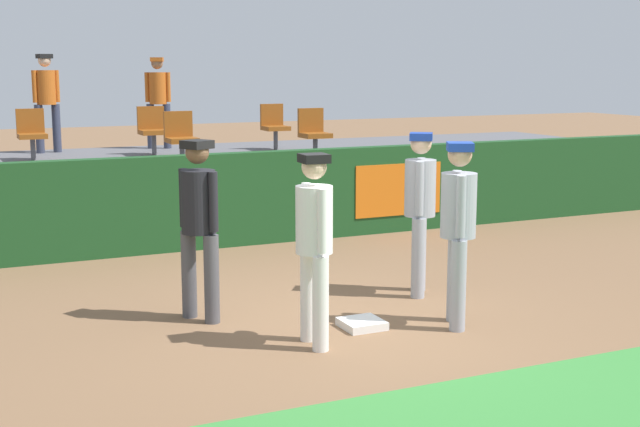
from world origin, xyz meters
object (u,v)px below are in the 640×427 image
(seat_back_right, at_px, (274,124))
(seat_front_center, at_px, (180,135))
(player_coach_visitor, at_px, (420,202))
(player_runner_visitor, at_px, (458,221))
(player_umpire, at_px, (199,217))
(spectator_casual, at_px, (158,96))
(seat_back_left, at_px, (32,131))
(first_base, at_px, (362,324))
(seat_front_right, at_px, (314,131))
(seat_back_center, at_px, (153,128))
(spectator_hooded, at_px, (46,96))
(player_fielder_home, at_px, (314,236))

(seat_back_right, distance_m, seat_front_center, 2.91)
(seat_front_center, bearing_deg, player_coach_visitor, -74.11)
(player_runner_visitor, relative_size, player_umpire, 1.00)
(seat_back_right, bearing_deg, player_coach_visitor, -97.64)
(seat_front_center, height_order, spectator_casual, spectator_casual)
(seat_back_left, bearing_deg, player_umpire, -82.75)
(player_umpire, bearing_deg, first_base, 28.51)
(player_runner_visitor, height_order, player_coach_visitor, player_runner_visitor)
(seat_front_center, height_order, seat_front_right, same)
(seat_back_left, relative_size, seat_back_right, 1.00)
(first_base, bearing_deg, player_umpire, 145.65)
(seat_back_center, xyz_separation_m, seat_back_left, (-2.02, -0.00, -0.00))
(seat_front_right, bearing_deg, seat_front_center, 180.00)
(seat_front_center, bearing_deg, spectator_hooded, 118.60)
(seat_front_center, distance_m, spectator_casual, 2.98)
(player_umpire, bearing_deg, seat_back_center, 142.79)
(player_umpire, distance_m, seat_front_center, 4.98)
(first_base, relative_size, seat_front_right, 0.48)
(seat_back_center, distance_m, spectator_hooded, 2.05)
(spectator_hooded, bearing_deg, player_umpire, 80.67)
(first_base, height_order, spectator_hooded, spectator_hooded)
(first_base, height_order, seat_front_center, seat_front_center)
(seat_back_right, bearing_deg, player_fielder_home, -109.18)
(seat_back_center, height_order, seat_front_right, same)
(seat_front_center, height_order, spectator_hooded, spectator_hooded)
(spectator_hooded, bearing_deg, player_fielder_home, 84.81)
(seat_back_left, height_order, spectator_hooded, spectator_hooded)
(player_fielder_home, height_order, player_umpire, player_umpire)
(player_umpire, xyz_separation_m, seat_back_center, (1.18, 6.62, 0.44))
(player_fielder_home, height_order, seat_front_right, seat_front_right)
(player_runner_visitor, xyz_separation_m, player_coach_visitor, (0.30, 1.21, -0.00))
(seat_back_center, xyz_separation_m, seat_back_right, (2.28, -0.00, -0.00))
(player_fielder_home, xyz_separation_m, spectator_hooded, (-1.16, 9.00, 1.01))
(seat_back_right, height_order, spectator_casual, spectator_casual)
(seat_back_left, bearing_deg, seat_back_right, -0.00)
(first_base, bearing_deg, seat_front_center, 92.01)
(player_runner_visitor, relative_size, seat_front_center, 2.19)
(seat_back_left, xyz_separation_m, seat_front_right, (4.29, -1.80, 0.00))
(player_coach_visitor, bearing_deg, seat_back_right, -154.30)
(seat_back_left, relative_size, spectator_casual, 0.50)
(player_fielder_home, relative_size, player_umpire, 0.97)
(player_umpire, height_order, seat_back_right, seat_back_right)
(seat_back_center, height_order, seat_back_left, same)
(seat_front_right, bearing_deg, first_base, -109.76)
(spectator_hooded, bearing_deg, seat_front_right, 130.27)
(seat_back_left, height_order, seat_front_center, same)
(seat_front_center, bearing_deg, seat_back_center, 89.88)
(seat_front_right, bearing_deg, player_runner_visitor, -100.98)
(player_fielder_home, bearing_deg, seat_front_center, 179.02)
(spectator_casual, bearing_deg, player_coach_visitor, 117.65)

